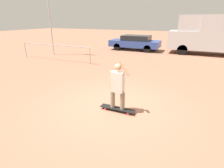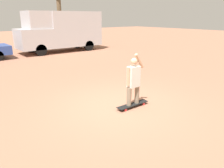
{
  "view_description": "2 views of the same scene",
  "coord_description": "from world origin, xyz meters",
  "px_view_note": "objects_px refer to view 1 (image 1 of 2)",
  "views": [
    {
      "loc": [
        2.12,
        -4.82,
        2.71
      ],
      "look_at": [
        -0.1,
        0.11,
        0.7
      ],
      "focal_mm": 28.0,
      "sensor_mm": 36.0,
      "label": 1
    },
    {
      "loc": [
        -4.04,
        -4.8,
        2.66
      ],
      "look_at": [
        0.0,
        0.35,
        0.63
      ],
      "focal_mm": 35.0,
      "sensor_mm": 36.0,
      "label": 2
    }
  ],
  "objects_px": {
    "camper_van": "(215,34)",
    "parked_car_blue": "(135,42)",
    "skateboard": "(117,109)",
    "flagpole": "(51,14)",
    "person_skateboarder": "(118,85)"
  },
  "relations": [
    {
      "from": "skateboard",
      "to": "parked_car_blue",
      "type": "xyz_separation_m",
      "value": [
        -2.95,
        11.33,
        0.64
      ]
    },
    {
      "from": "person_skateboarder",
      "to": "camper_van",
      "type": "bearing_deg",
      "value": 73.97
    },
    {
      "from": "camper_van",
      "to": "parked_car_blue",
      "type": "bearing_deg",
      "value": -177.25
    },
    {
      "from": "person_skateboarder",
      "to": "camper_van",
      "type": "distance_m",
      "value": 12.12
    },
    {
      "from": "person_skateboarder",
      "to": "parked_car_blue",
      "type": "distance_m",
      "value": 11.7
    },
    {
      "from": "person_skateboarder",
      "to": "flagpole",
      "type": "relative_size",
      "value": 0.3
    },
    {
      "from": "camper_van",
      "to": "flagpole",
      "type": "relative_size",
      "value": 1.24
    },
    {
      "from": "person_skateboarder",
      "to": "flagpole",
      "type": "distance_m",
      "value": 10.58
    },
    {
      "from": "person_skateboarder",
      "to": "parked_car_blue",
      "type": "bearing_deg",
      "value": 104.59
    },
    {
      "from": "skateboard",
      "to": "flagpole",
      "type": "xyz_separation_m",
      "value": [
        -8.12,
        6.42,
        2.97
      ]
    },
    {
      "from": "flagpole",
      "to": "camper_van",
      "type": "bearing_deg",
      "value": 24.42
    },
    {
      "from": "camper_van",
      "to": "person_skateboarder",
      "type": "bearing_deg",
      "value": -106.03
    },
    {
      "from": "skateboard",
      "to": "camper_van",
      "type": "distance_m",
      "value": 12.2
    },
    {
      "from": "skateboard",
      "to": "person_skateboarder",
      "type": "distance_m",
      "value": 0.81
    },
    {
      "from": "parked_car_blue",
      "to": "flagpole",
      "type": "relative_size",
      "value": 0.87
    }
  ]
}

